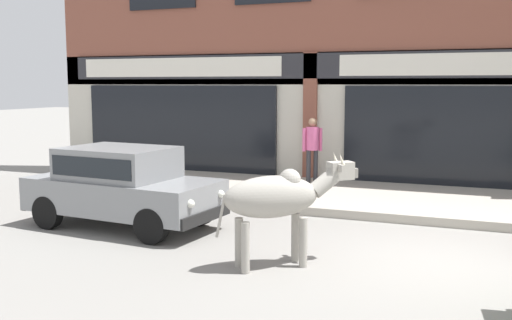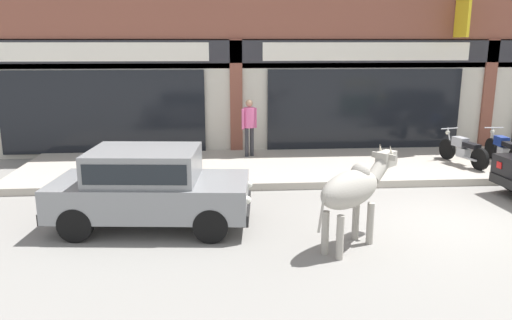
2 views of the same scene
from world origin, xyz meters
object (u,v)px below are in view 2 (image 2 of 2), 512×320
car_0 (149,184)px  motorcycle_0 (463,150)px  motorcycle_1 (503,149)px  cow (353,189)px  pedestrian (249,122)px

car_0 → motorcycle_0: (7.67, 3.54, -0.25)m
motorcycle_1 → cow: bearing=-138.4°
cow → motorcycle_1: (5.34, 4.75, -0.44)m
cow → motorcycle_1: cow is taller
motorcycle_0 → cow: bearing=-131.8°
motorcycle_0 → motorcycle_1: size_ratio=0.98×
car_0 → motorcycle_0: size_ratio=2.08×
motorcycle_1 → car_0: bearing=-158.0°
pedestrian → cow: bearing=-78.0°
cow → car_0: size_ratio=0.47×
motorcycle_0 → motorcycle_1: bearing=0.6°
cow → car_0: bearing=160.7°
cow → pedestrian: size_ratio=1.09×
cow → motorcycle_0: cow is taller
car_0 → pedestrian: pedestrian is taller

